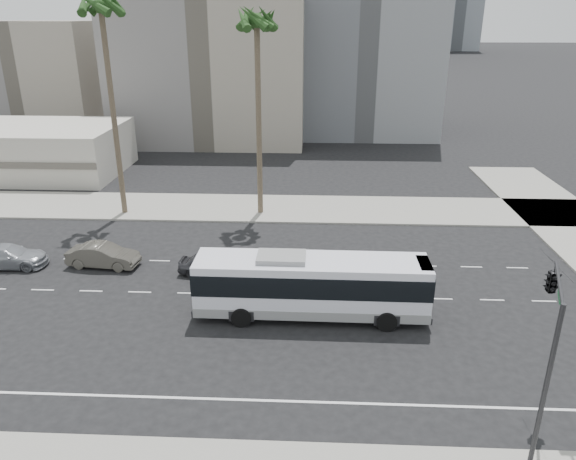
# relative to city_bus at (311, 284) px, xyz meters

# --- Properties ---
(ground) EXTENTS (700.00, 700.00, 0.00)m
(ground) POSITION_rel_city_bus_xyz_m (-1.36, 2.17, -1.91)
(ground) COLOR black
(ground) RESTS_ON ground
(sidewalk_north) EXTENTS (120.00, 7.00, 0.15)m
(sidewalk_north) POSITION_rel_city_bus_xyz_m (-1.36, 17.67, -1.84)
(sidewalk_north) COLOR gray
(sidewalk_north) RESTS_ON ground
(commercial_low) EXTENTS (22.00, 12.16, 5.00)m
(commercial_low) POSITION_rel_city_bus_xyz_m (-31.36, 28.16, 0.59)
(commercial_low) COLOR beige
(commercial_low) RESTS_ON ground
(midrise_beige_west) EXTENTS (24.00, 18.00, 18.00)m
(midrise_beige_west) POSITION_rel_city_bus_xyz_m (-13.36, 47.17, 7.09)
(midrise_beige_west) COLOR gray
(midrise_beige_west) RESTS_ON ground
(midrise_gray_center) EXTENTS (20.00, 20.00, 26.00)m
(midrise_gray_center) POSITION_rel_city_bus_xyz_m (6.64, 54.17, 11.09)
(midrise_gray_center) COLOR slate
(midrise_gray_center) RESTS_ON ground
(midrise_beige_far) EXTENTS (18.00, 16.00, 15.00)m
(midrise_beige_far) POSITION_rel_city_bus_xyz_m (-39.36, 52.17, 5.59)
(midrise_beige_far) COLOR gray
(midrise_beige_far) RESTS_ON ground
(city_bus) EXTENTS (12.70, 3.11, 3.64)m
(city_bus) POSITION_rel_city_bus_xyz_m (0.00, 0.00, 0.00)
(city_bus) COLOR silver
(city_bus) RESTS_ON ground
(car_a) EXTENTS (2.04, 4.20, 1.38)m
(car_a) POSITION_rel_city_bus_xyz_m (-6.49, 4.78, -1.22)
(car_a) COLOR #313134
(car_a) RESTS_ON ground
(car_b) EXTENTS (2.10, 4.84, 1.55)m
(car_b) POSITION_rel_city_bus_xyz_m (-13.81, 5.68, -1.14)
(car_b) COLOR #545048
(car_b) RESTS_ON ground
(car_c) EXTENTS (2.32, 5.22, 1.49)m
(car_c) POSITION_rel_city_bus_xyz_m (-20.15, 5.37, -1.17)
(car_c) COLOR gray
(car_c) RESTS_ON ground
(traffic_signal) EXTENTS (3.18, 4.40, 6.88)m
(traffic_signal) POSITION_rel_city_bus_xyz_m (9.18, -7.49, 3.83)
(traffic_signal) COLOR #262628
(traffic_signal) RESTS_ON ground
(palm_near) EXTENTS (4.88, 4.88, 16.45)m
(palm_near) POSITION_rel_city_bus_xyz_m (-4.37, 16.44, 12.99)
(palm_near) COLOR brown
(palm_near) RESTS_ON ground
(palm_mid) EXTENTS (5.73, 5.73, 17.67)m
(palm_mid) POSITION_rel_city_bus_xyz_m (-15.82, 15.92, 13.98)
(palm_mid) COLOR brown
(palm_mid) RESTS_ON ground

